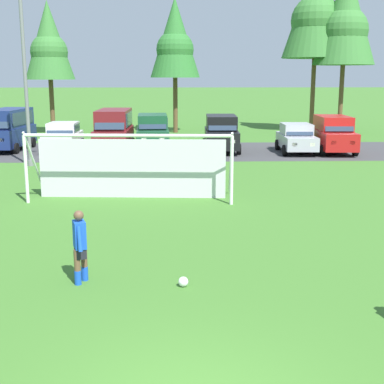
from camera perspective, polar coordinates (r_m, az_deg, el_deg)
The scene contains 17 objects.
ground_plane at distance 22.00m, azimuth -1.45°, elevation 0.44°, with size 400.00×400.00×0.00m, color #3D7028.
parking_lot_strip at distance 32.86m, azimuth -1.64°, elevation 4.35°, with size 52.00×8.40×0.01m, color #3D3D3F.
soccer_ball at distance 11.82m, azimuth -0.92°, elevation -9.47°, with size 0.22×0.22×0.22m.
soccer_goal at distance 19.94m, azimuth -6.44°, elevation 2.92°, with size 7.53×2.45×2.57m.
player_striker_near at distance 12.06m, azimuth -11.77°, elevation -5.70°, with size 0.35×0.75×1.64m.
parked_car_slot_far_left at distance 35.00m, azimuth -18.88°, elevation 6.39°, with size 2.46×4.93×2.52m.
parked_car_slot_left at distance 33.82m, azimuth -13.47°, elevation 5.74°, with size 2.06×4.21×1.72m.
parked_car_slot_center_left at distance 32.79m, azimuth -8.25°, elevation 6.57°, with size 2.26×4.83×2.52m.
parked_car_slot_center at distance 33.59m, azimuth -4.18°, elevation 6.40°, with size 2.28×4.68×2.16m.
parked_car_slot_center_right at distance 32.72m, azimuth 3.12°, elevation 6.26°, with size 2.26×4.67×2.16m.
parked_car_slot_right at distance 32.67m, azimuth 11.00°, elevation 5.63°, with size 2.14×4.25×1.72m.
parked_car_slot_far_right at distance 33.22m, azimuth 14.71°, elevation 5.97°, with size 2.30×4.68×2.16m.
tree_mid_left at distance 44.27m, azimuth -14.93°, elevation 14.99°, with size 3.79×3.79×10.12m.
tree_center_back at distance 43.81m, azimuth -1.82°, elevation 15.73°, with size 3.93×3.93×10.47m.
tree_mid_right at distance 45.28m, azimuth 15.94°, elevation 17.21°, with size 4.80×4.80×12.79m.
tree_right_edge at distance 46.11m, azimuth 13.06°, elevation 18.43°, with size 5.31×5.31×14.15m.
street_lamp at distance 28.27m, azimuth -16.92°, elevation 11.44°, with size 2.00×0.32×8.45m.
Camera 1 is at (-0.18, -6.54, 4.47)m, focal length 50.39 mm.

